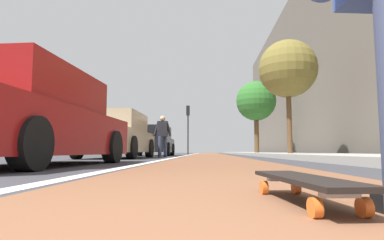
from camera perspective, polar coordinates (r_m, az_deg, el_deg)
The scene contains 13 objects.
ground_plane at distance 10.51m, azimuth 3.56°, elevation -6.81°, with size 80.00×80.00×0.00m, color #38383D.
bike_lane_paint at distance 24.51m, azimuth 3.03°, elevation -6.12°, with size 56.00×2.32×0.00m, color brown.
lane_stripe_white at distance 20.54m, azimuth -0.56°, elevation -6.22°, with size 52.00×0.16×0.01m, color silver.
sidewalk_curb at distance 18.91m, azimuth 14.42°, elevation -5.89°, with size 52.00×3.20×0.15m, color #9E9B93.
building_facade at distance 24.19m, azimuth 19.17°, elevation 8.16°, with size 40.00×1.20×11.70m, color #615A50.
skateboard at distance 1.48m, azimuth 19.13°, elevation -10.30°, with size 0.86×0.29×0.11m.
parked_car_near at distance 5.58m, azimuth -27.10°, elevation -0.07°, with size 4.42×2.12×1.47m.
parked_car_mid at distance 10.94m, azimuth -13.13°, elevation -2.83°, with size 4.29×1.91×1.50m.
parked_car_far at distance 16.35m, azimuth -7.07°, elevation -3.84°, with size 4.15×2.05×1.49m.
traffic_light at distance 26.51m, azimuth -0.72°, elevation -0.07°, with size 0.33×0.28×4.01m.
street_tree_mid at distance 14.28m, azimuth 16.67°, elevation 8.66°, with size 2.44×2.44×4.92m.
street_tree_far at distance 22.71m, azimuth 11.32°, elevation 3.27°, with size 2.74×2.74×5.09m.
pedestrian_distant at distance 12.68m, azimuth -5.26°, elevation -2.38°, with size 0.46×0.71×1.63m.
Camera 1 is at (-0.51, 0.17, 0.22)m, focal length 29.99 mm.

